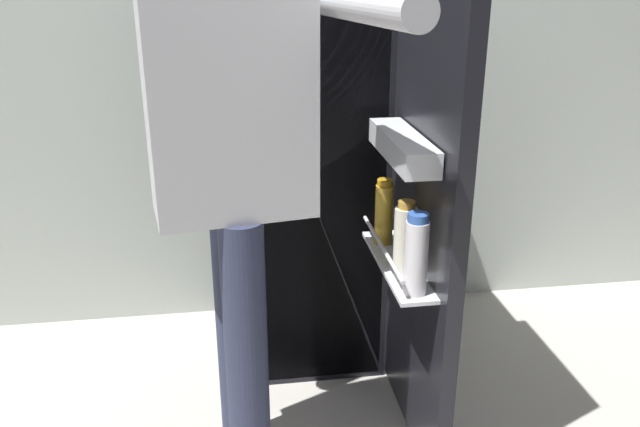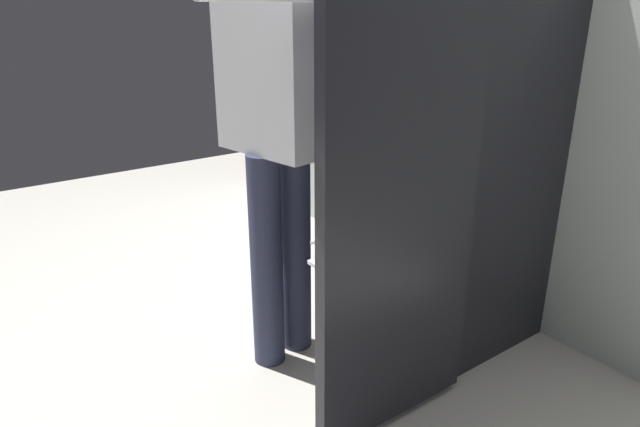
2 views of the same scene
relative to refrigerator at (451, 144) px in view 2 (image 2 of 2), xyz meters
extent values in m
plane|color=#B7B2A8|center=(-0.02, -0.49, -0.81)|extent=(6.40, 6.40, 0.00)
cube|color=beige|center=(-0.02, 0.39, 0.47)|extent=(4.40, 0.10, 2.57)
cube|color=black|center=(-0.02, 0.05, 0.00)|extent=(0.61, 0.59, 1.63)
cube|color=white|center=(-0.02, -0.24, 0.00)|extent=(0.57, 0.01, 1.59)
cube|color=white|center=(-0.02, -0.19, -0.08)|extent=(0.53, 0.09, 0.01)
cube|color=black|center=(0.30, -0.54, 0.01)|extent=(0.05, 0.60, 1.58)
cube|color=white|center=(0.23, -0.54, -0.21)|extent=(0.11, 0.50, 0.01)
cylinder|color=silver|center=(0.18, -0.54, -0.15)|extent=(0.01, 0.48, 0.01)
cube|color=white|center=(0.23, -0.54, 0.16)|extent=(0.10, 0.42, 0.07)
cylinder|color=#EDE5CC|center=(0.23, -0.59, -0.11)|extent=(0.07, 0.07, 0.19)
cylinder|color=#B78933|center=(0.23, -0.59, 0.00)|extent=(0.05, 0.05, 0.02)
cylinder|color=gold|center=(0.22, -0.39, -0.11)|extent=(0.06, 0.06, 0.19)
cylinder|color=#BC8419|center=(0.22, -0.39, 0.00)|extent=(0.05, 0.05, 0.02)
cylinder|color=white|center=(0.22, -0.74, -0.10)|extent=(0.06, 0.06, 0.21)
cylinder|color=#335BB2|center=(0.22, -0.74, 0.02)|extent=(0.06, 0.06, 0.02)
cylinder|color=#2D334C|center=(-0.26, -0.55, -0.40)|extent=(0.12, 0.12, 0.83)
cylinder|color=#2D334C|center=(-0.23, -0.69, -0.40)|extent=(0.12, 0.12, 0.83)
cube|color=silver|center=(-0.25, -0.62, 0.31)|extent=(0.44, 0.28, 0.59)
cylinder|color=silver|center=(-0.28, -0.42, 0.29)|extent=(0.08, 0.08, 0.55)
camera|label=1|loc=(-0.25, -2.23, 0.62)|focal=36.10mm
camera|label=2|loc=(1.39, -1.63, 0.50)|focal=31.35mm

